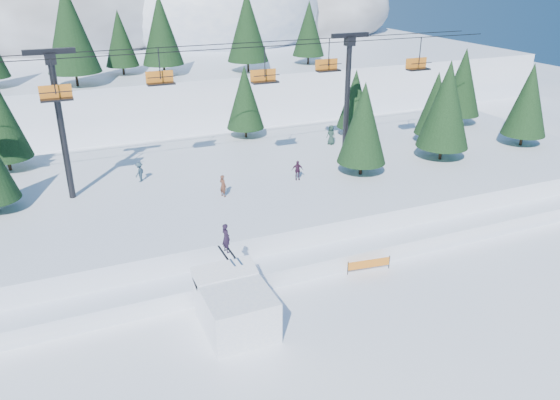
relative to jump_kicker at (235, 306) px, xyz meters
name	(u,v)px	position (x,y,z in m)	size (l,w,h in m)	color
ground	(292,342)	(2.20, -2.40, -1.27)	(160.00, 160.00, 0.00)	white
mid_shelf	(197,194)	(2.20, 15.60, -0.02)	(70.00, 22.00, 2.50)	white
berm	(240,261)	(2.20, 5.60, -0.72)	(70.00, 6.00, 1.10)	white
mountain_ridge	(66,21)	(-2.89, 70.95, 8.37)	(119.00, 60.41, 26.46)	white
jump_kicker	(235,306)	(0.00, 0.00, 0.00)	(3.43, 4.67, 5.38)	white
chairlift	(215,89)	(4.07, 15.65, 8.05)	(46.00, 3.21, 10.28)	black
conifer_stand	(194,122)	(2.48, 16.18, 5.57)	(61.87, 17.00, 9.40)	black
distant_skiers	(210,167)	(3.37, 15.75, 2.04)	(28.36, 8.68, 1.81)	#1D332C
banner_near	(369,264)	(9.47, 2.09, -0.73)	(2.84, 0.42, 0.90)	black
banner_far	(406,246)	(13.01, 3.13, -0.73)	(2.81, 0.59, 0.90)	black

